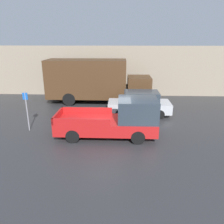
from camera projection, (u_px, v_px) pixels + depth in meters
ground_plane at (109, 133)px, 12.71m from camera, size 60.00×60.00×0.00m
building_wall at (114, 71)px, 20.57m from camera, size 28.00×0.15×4.62m
pickup_truck at (117, 119)px, 12.01m from camera, size 5.50×2.07×2.17m
car at (140, 103)px, 15.52m from camera, size 4.38×1.85×1.71m
delivery_truck at (94, 80)px, 18.29m from camera, size 8.61×2.41×3.61m
parking_sign at (27, 109)px, 12.65m from camera, size 0.30×0.07×2.41m
newspaper_box at (106, 91)px, 20.88m from camera, size 0.45×0.40×0.96m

